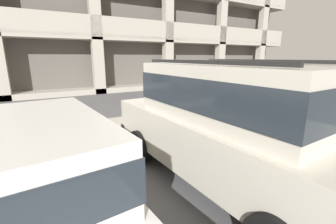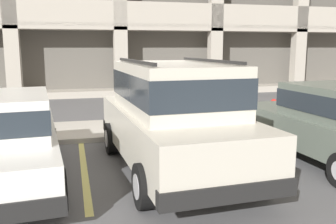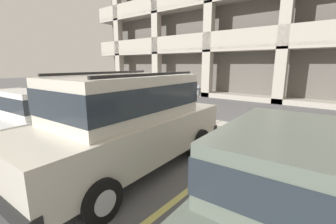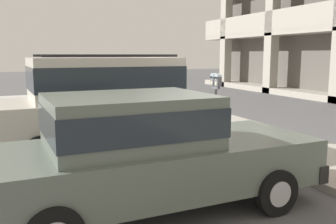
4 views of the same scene
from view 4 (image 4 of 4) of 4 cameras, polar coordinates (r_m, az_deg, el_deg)
The scene contains 8 objects.
ground_plane at distance 8.89m, azimuth 5.02°, elevation -4.82°, with size 80.00×80.00×0.10m.
sidewalk at distance 9.52m, azimuth 12.02°, elevation -3.39°, with size 40.00×2.20×0.12m.
parking_stall_lines at distance 6.96m, azimuth 0.52°, elevation -8.20°, with size 12.41×4.80×0.01m.
silver_suv at distance 7.88m, azimuth -9.32°, elevation 1.76°, with size 2.18×4.87×2.03m.
red_sedan at distance 10.71m, azimuth -13.17°, elevation 2.03°, with size 2.09×4.61×1.54m.
dark_hatchback at distance 4.84m, azimuth -3.74°, elevation -5.76°, with size 1.98×4.55×1.54m.
parking_meter_near at distance 8.81m, azimuth 7.28°, elevation 3.40°, with size 0.35×0.12×1.48m.
parking_meter_far at distance 14.47m, azimuth -4.70°, elevation 5.59°, with size 0.35×0.12×1.50m.
Camera 4 is at (7.67, -3.98, 2.03)m, focal length 40.00 mm.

